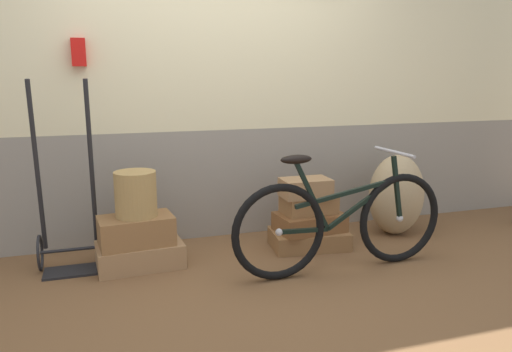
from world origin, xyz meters
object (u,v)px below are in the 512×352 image
object	(u,v)px
suitcase_3	(310,222)
suitcase_0	(140,255)
burlap_sack	(396,195)
suitcase_1	(136,231)
suitcase_4	(309,204)
suitcase_2	(309,239)
bicycle	(342,222)
luggage_trolley	(69,224)
suitcase_5	(306,188)
wicker_basket	(136,194)

from	to	relation	value
suitcase_3	suitcase_0	bearing A→B (deg)	174.50
suitcase_0	burlap_sack	bearing A→B (deg)	-1.64
suitcase_1	suitcase_4	xyz separation A→B (m)	(1.34, 0.03, 0.08)
suitcase_4	suitcase_2	bearing A→B (deg)	-89.84
bicycle	suitcase_0	bearing A→B (deg)	159.15
suitcase_1	burlap_sack	distance (m)	2.19
suitcase_3	luggage_trolley	xyz separation A→B (m)	(-1.80, 0.12, 0.12)
suitcase_5	luggage_trolley	size ratio (longest dim) A/B	0.28
burlap_sack	suitcase_4	bearing A→B (deg)	-175.49
suitcase_5	wicker_basket	distance (m)	1.29
suitcase_0	bicycle	bearing A→B (deg)	-24.55
suitcase_0	luggage_trolley	world-z (taller)	luggage_trolley
suitcase_0	burlap_sack	world-z (taller)	burlap_sack
suitcase_3	wicker_basket	xyz separation A→B (m)	(-1.34, 0.00, 0.33)
suitcase_5	suitcase_4	bearing A→B (deg)	33.08
suitcase_1	wicker_basket	size ratio (longest dim) A/B	1.59
suitcase_5	burlap_sack	xyz separation A→B (m)	(0.89, 0.09, -0.15)
suitcase_5	burlap_sack	bearing A→B (deg)	6.90
suitcase_1	suitcase_2	distance (m)	1.36
burlap_sack	bicycle	distance (m)	1.02
burlap_sack	bicycle	world-z (taller)	bicycle
suitcase_1	wicker_basket	world-z (taller)	wicker_basket
suitcase_3	luggage_trolley	world-z (taller)	luggage_trolley
suitcase_5	bicycle	xyz separation A→B (m)	(0.06, -0.50, -0.14)
suitcase_2	burlap_sack	xyz separation A→B (m)	(0.85, 0.08, 0.28)
luggage_trolley	burlap_sack	world-z (taller)	luggage_trolley
suitcase_5	suitcase_1	bearing A→B (deg)	-179.11
suitcase_4	burlap_sack	xyz separation A→B (m)	(0.85, 0.07, -0.00)
wicker_basket	burlap_sack	xyz separation A→B (m)	(2.18, 0.08, -0.19)
suitcase_2	suitcase_3	world-z (taller)	suitcase_3
suitcase_1	bicycle	bearing A→B (deg)	-25.43
suitcase_1	luggage_trolley	world-z (taller)	luggage_trolley
wicker_basket	suitcase_1	bearing A→B (deg)	-130.85
suitcase_4	wicker_basket	xyz separation A→B (m)	(-1.33, -0.01, 0.19)
suitcase_3	burlap_sack	world-z (taller)	burlap_sack
wicker_basket	luggage_trolley	distance (m)	0.52
suitcase_5	suitcase_3	bearing A→B (deg)	9.99
wicker_basket	burlap_sack	world-z (taller)	wicker_basket
burlap_sack	bicycle	size ratio (longest dim) A/B	0.43
suitcase_1	luggage_trolley	xyz separation A→B (m)	(-0.45, 0.13, 0.05)
suitcase_2	wicker_basket	bearing A→B (deg)	-173.83
suitcase_2	wicker_basket	xyz separation A→B (m)	(-1.33, 0.00, 0.47)
suitcase_2	luggage_trolley	world-z (taller)	luggage_trolley
burlap_sack	wicker_basket	bearing A→B (deg)	-177.86
suitcase_3	bicycle	bearing A→B (deg)	-93.32
suitcase_5	wicker_basket	bearing A→B (deg)	-179.64
suitcase_3	wicker_basket	size ratio (longest dim) A/B	1.62
suitcase_1	wicker_basket	distance (m)	0.26
burlap_sack	bicycle	bearing A→B (deg)	-144.59
luggage_trolley	bicycle	world-z (taller)	luggage_trolley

